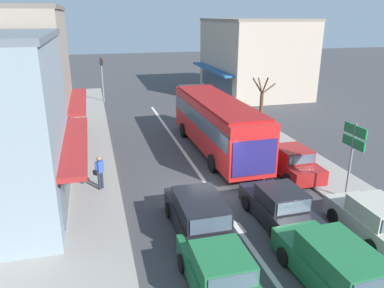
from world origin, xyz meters
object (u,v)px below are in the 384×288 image
object	(u,v)px
sedan_behind_bus_near	(280,207)
parked_sedan_kerb_third	(248,133)
city_bus	(217,122)
wagon_adjacent_lane_lead	(335,267)
parked_sedan_kerb_second	(291,162)
sedan_queue_gap_filler	(220,275)
directional_road_sign	(353,143)
wagon_behind_bus_mid	(199,215)
parked_hatchback_kerb_front	(373,220)
traffic_light_downstreet	(102,72)
parked_wagon_kerb_rear	(220,110)
pedestrian_with_handbag_near	(100,171)
street_tree_right	(261,109)

from	to	relation	value
sedan_behind_bus_near	parked_sedan_kerb_third	size ratio (longest dim) A/B	1.00
city_bus	wagon_adjacent_lane_lead	xyz separation A→B (m)	(-0.42, -12.56, -1.14)
parked_sedan_kerb_second	parked_sedan_kerb_third	xyz separation A→B (m)	(-0.14, 5.38, 0.00)
sedan_queue_gap_filler	parked_sedan_kerb_second	distance (m)	10.03
wagon_adjacent_lane_lead	sedan_queue_gap_filler	size ratio (longest dim) A/B	1.08
parked_sedan_kerb_second	directional_road_sign	distance (m)	4.03
wagon_behind_bus_mid	parked_hatchback_kerb_front	bearing A→B (deg)	-17.24
city_bus	traffic_light_downstreet	xyz separation A→B (m)	(-6.10, 15.79, 0.97)
parked_sedan_kerb_third	city_bus	bearing A→B (deg)	-156.78
parked_wagon_kerb_rear	directional_road_sign	size ratio (longest dim) A/B	1.26
parked_sedan_kerb_third	pedestrian_with_handbag_near	world-z (taller)	pedestrian_with_handbag_near
street_tree_right	pedestrian_with_handbag_near	xyz separation A→B (m)	(-10.96, -6.09, -0.86)
wagon_behind_bus_mid	street_tree_right	distance (m)	13.11
wagon_behind_bus_mid	sedan_behind_bus_near	bearing A→B (deg)	-0.94
sedan_queue_gap_filler	traffic_light_downstreet	distance (m)	27.86
parked_sedan_kerb_second	traffic_light_downstreet	distance (m)	22.02
sedan_behind_bus_near	directional_road_sign	distance (m)	4.43
parked_hatchback_kerb_front	directional_road_sign	world-z (taller)	directional_road_sign
wagon_adjacent_lane_lead	directional_road_sign	xyz separation A→B (m)	(4.04, 4.92, 1.96)
city_bus	parked_hatchback_kerb_front	bearing A→B (deg)	-75.78
street_tree_right	pedestrian_with_handbag_near	distance (m)	12.57
sedan_queue_gap_filler	street_tree_right	world-z (taller)	street_tree_right
city_bus	parked_sedan_kerb_second	distance (m)	5.20
street_tree_right	pedestrian_with_handbag_near	size ratio (longest dim) A/B	2.55
street_tree_right	traffic_light_downstreet	bearing A→B (deg)	126.35
city_bus	parked_hatchback_kerb_front	world-z (taller)	city_bus
parked_wagon_kerb_rear	city_bus	bearing A→B (deg)	-110.30
street_tree_right	parked_sedan_kerb_second	bearing A→B (deg)	-100.65
wagon_behind_bus_mid	pedestrian_with_handbag_near	bearing A→B (deg)	127.10
wagon_adjacent_lane_lead	parked_sedan_kerb_second	world-z (taller)	wagon_adjacent_lane_lead
parked_sedan_kerb_second	sedan_queue_gap_filler	bearing A→B (deg)	-130.66
parked_sedan_kerb_third	traffic_light_downstreet	xyz separation A→B (m)	(-8.65, 14.70, 2.19)
parked_sedan_kerb_second	directional_road_sign	bearing A→B (deg)	-74.35
city_bus	sedan_behind_bus_near	distance (m)	8.67
parked_wagon_kerb_rear	parked_sedan_kerb_third	bearing A→B (deg)	-90.61
sedan_behind_bus_near	wagon_behind_bus_mid	size ratio (longest dim) A/B	0.94
wagon_adjacent_lane_lead	street_tree_right	distance (m)	15.41
sedan_queue_gap_filler	wagon_behind_bus_mid	size ratio (longest dim) A/B	0.93
parked_hatchback_kerb_front	parked_sedan_kerb_second	xyz separation A→B (m)	(0.04, 6.16, -0.05)
sedan_queue_gap_filler	wagon_behind_bus_mid	xyz separation A→B (m)	(0.29, 3.37, 0.08)
parked_sedan_kerb_second	parked_wagon_kerb_rear	bearing A→B (deg)	90.39
city_bus	parked_sedan_kerb_third	size ratio (longest dim) A/B	2.57
city_bus	street_tree_right	size ratio (longest dim) A/B	2.62
sedan_behind_bus_near	wagon_behind_bus_mid	xyz separation A→B (m)	(-3.37, 0.06, 0.08)
wagon_behind_bus_mid	street_tree_right	bearing A→B (deg)	55.12
parked_hatchback_kerb_front	street_tree_right	bearing A→B (deg)	84.33
sedan_behind_bus_near	wagon_adjacent_lane_lead	bearing A→B (deg)	-93.27
sedan_behind_bus_near	directional_road_sign	size ratio (longest dim) A/B	1.18
sedan_behind_bus_near	pedestrian_with_handbag_near	xyz separation A→B (m)	(-6.86, 4.68, 0.40)
parked_hatchback_kerb_front	parked_wagon_kerb_rear	bearing A→B (deg)	90.14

